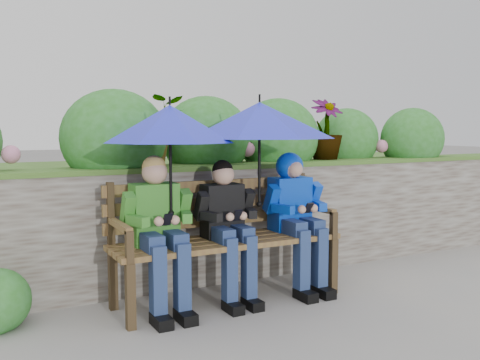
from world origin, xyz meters
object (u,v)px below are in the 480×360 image
park_bench (223,231)px  umbrella_right (259,120)px  boy_middle (228,222)px  boy_right (296,208)px  boy_left (159,225)px  umbrella_left (170,124)px

park_bench → umbrella_right: (0.26, -0.11, 0.87)m
boy_middle → boy_right: 0.64m
boy_left → boy_middle: boy_left is taller
boy_right → umbrella_left: umbrella_left is taller
boy_middle → umbrella_left: size_ratio=1.14×
umbrella_right → boy_middle: bearing=172.9°
umbrella_right → park_bench: bearing=156.4°
boy_right → umbrella_right: umbrella_right is taller
umbrella_right → boy_right: bearing=6.3°
boy_middle → boy_right: bearing=0.8°
park_bench → umbrella_left: umbrella_left is taller
boy_right → umbrella_right: size_ratio=0.98×
boy_left → umbrella_left: 0.74m
boy_middle → umbrella_right: size_ratio=0.94×
park_bench → boy_middle: (-0.00, -0.08, 0.09)m
boy_left → boy_middle: size_ratio=1.04×
park_bench → boy_left: boy_left is taller
boy_left → umbrella_right: size_ratio=0.98×
boy_left → boy_middle: bearing=0.5°
park_bench → boy_middle: 0.12m
park_bench → umbrella_left: (-0.47, -0.09, 0.84)m
park_bench → boy_right: 0.65m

